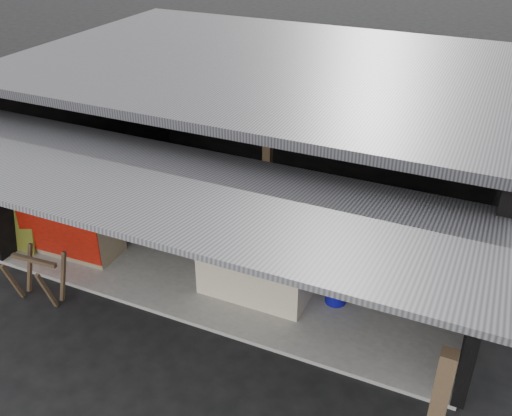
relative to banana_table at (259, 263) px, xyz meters
The scene contains 13 objects.
ground 1.29m from the banana_table, 116.93° to the right, with size 80.00×80.00×0.00m, color black.
concrete_slab 1.61m from the banana_table, 110.56° to the left, with size 7.00×5.00×0.06m, color gray.
shophouse 2.43m from the banana_table, 107.07° to the left, with size 7.40×7.29×3.02m.
banana_table is the anchor object (origin of this frame).
banana_pile 0.53m from the banana_table, ahead, with size 1.49×0.90×0.18m, color gold, non-canonical shape.
white_crate 0.93m from the banana_table, 90.24° to the left, with size 0.89×0.64×0.94m.
neighbor_stall 3.15m from the banana_table, behind, with size 1.54×0.74×1.56m.
green_signboard 3.95m from the banana_table, behind, with size 0.55×0.04×0.83m, color black.
sawhorse 3.14m from the banana_table, 152.13° to the right, with size 0.74×0.67×0.71m.
water_barrel 1.16m from the banana_table, ahead, with size 0.30×0.30×0.45m, color #0C0D8C.
plastic_chair 2.23m from the banana_table, 48.06° to the left, with size 0.44×0.44×0.86m.
magenta_rug 1.90m from the banana_table, 36.53° to the left, with size 1.50×1.00×0.01m, color #661644.
picture_frames 4.15m from the banana_table, 100.44° to the left, with size 1.62×0.04×0.46m.
Camera 1 is at (3.29, -5.04, 5.27)m, focal length 40.00 mm.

